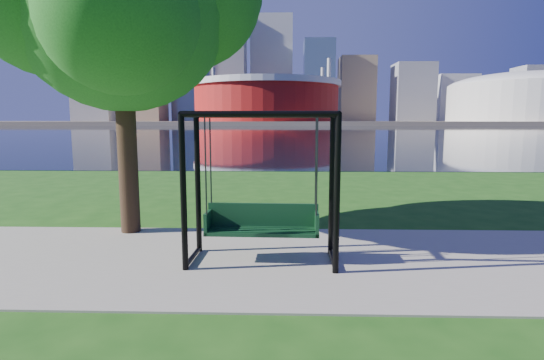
{
  "coord_description": "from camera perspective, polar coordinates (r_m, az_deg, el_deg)",
  "views": [
    {
      "loc": [
        0.33,
        -7.29,
        2.31
      ],
      "look_at": [
        0.12,
        0.0,
        1.29
      ],
      "focal_mm": 28.0,
      "sensor_mm": 36.0,
      "label": 1
    }
  ],
  "objects": [
    {
      "name": "river",
      "position": [
        109.32,
        1.54,
        6.76
      ],
      "size": [
        900.0,
        180.0,
        0.02
      ],
      "primitive_type": "cube",
      "color": "black",
      "rests_on": "ground"
    },
    {
      "name": "skyline",
      "position": [
        328.44,
        0.92,
        13.83
      ],
      "size": [
        392.0,
        66.0,
        96.5
      ],
      "color": "gray",
      "rests_on": "far_bank"
    },
    {
      "name": "ground",
      "position": [
        7.66,
        -0.89,
        -9.59
      ],
      "size": [
        900.0,
        900.0,
        0.0
      ],
      "primitive_type": "plane",
      "color": "#1E5114",
      "rests_on": "ground"
    },
    {
      "name": "far_bank",
      "position": [
        313.3,
        1.66,
        7.72
      ],
      "size": [
        900.0,
        228.0,
        2.0
      ],
      "primitive_type": "cube",
      "color": "#937F60",
      "rests_on": "ground"
    },
    {
      "name": "stadium",
      "position": [
        242.81,
        -0.75,
        10.78
      ],
      "size": [
        83.0,
        83.0,
        32.0
      ],
      "color": "maroon",
      "rests_on": "far_bank"
    },
    {
      "name": "swing",
      "position": [
        6.83,
        -1.34,
        -1.51
      ],
      "size": [
        2.43,
        1.11,
        2.45
      ],
      "rotation": [
        0.0,
        0.0,
        -0.03
      ],
      "color": "black",
      "rests_on": "ground"
    },
    {
      "name": "arena",
      "position": [
        277.53,
        31.22,
        9.63
      ],
      "size": [
        84.0,
        84.0,
        26.56
      ],
      "color": "beige",
      "rests_on": "far_bank"
    },
    {
      "name": "path",
      "position": [
        7.18,
        -1.07,
        -10.68
      ],
      "size": [
        120.0,
        4.0,
        0.03
      ],
      "primitive_type": "cube",
      "color": "#9E937F",
      "rests_on": "ground"
    }
  ]
}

